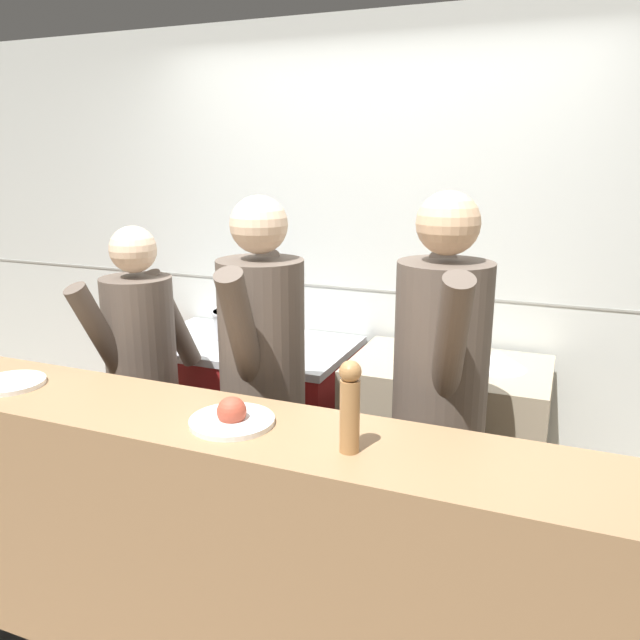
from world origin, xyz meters
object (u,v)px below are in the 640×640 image
object	(u,v)px
oven_range	(250,416)
chef_line	(439,397)
mixing_bowl_steel	(498,360)
stock_pot	(237,323)
plated_dish_main	(10,383)
chef_head_cook	(143,377)
pepper_mill	(350,405)
chefs_knife	(457,375)
chef_sous	(263,383)
plated_dish_appetiser	(232,417)

from	to	relation	value
oven_range	chef_line	size ratio (longest dim) A/B	0.66
mixing_bowl_steel	stock_pot	bearing A→B (deg)	178.80
stock_pot	plated_dish_main	distance (m)	1.36
stock_pot	chef_head_cook	distance (m)	0.74
stock_pot	pepper_mill	world-z (taller)	pepper_mill
chefs_knife	pepper_mill	world-z (taller)	pepper_mill
oven_range	stock_pot	distance (m)	0.53
chefs_knife	chef_head_cook	size ratio (longest dim) A/B	0.20
mixing_bowl_steel	pepper_mill	bearing A→B (deg)	-101.66
mixing_bowl_steel	chef_sous	size ratio (longest dim) A/B	0.16
chefs_knife	plated_dish_appetiser	distance (m)	1.24
plated_dish_main	chef_sous	bearing A→B (deg)	35.21
chefs_knife	pepper_mill	distance (m)	1.19
stock_pot	mixing_bowl_steel	bearing A→B (deg)	-1.20
oven_range	plated_dish_appetiser	xyz separation A→B (m)	(0.65, -1.28, 0.62)
plated_dish_main	plated_dish_appetiser	distance (m)	0.96
plated_dish_appetiser	chef_line	size ratio (longest dim) A/B	0.16
mixing_bowl_steel	chef_sous	xyz separation A→B (m)	(-0.87, -0.76, 0.03)
stock_pot	chef_head_cook	size ratio (longest dim) A/B	0.17
chef_head_cook	chef_line	size ratio (longest dim) A/B	0.90
stock_pot	plated_dish_main	bearing A→B (deg)	-99.15
stock_pot	plated_dish_appetiser	size ratio (longest dim) A/B	0.99
oven_range	chef_line	bearing A→B (deg)	-28.74
mixing_bowl_steel	plated_dish_main	distance (m)	2.11
mixing_bowl_steel	pepper_mill	distance (m)	1.39
stock_pot	mixing_bowl_steel	size ratio (longest dim) A/B	1.01
plated_dish_main	chef_sous	distance (m)	0.97
pepper_mill	chef_head_cook	size ratio (longest dim) A/B	0.18
chefs_knife	plated_dish_appetiser	size ratio (longest dim) A/B	1.12
oven_range	plated_dish_main	size ratio (longest dim) A/B	4.55
chefs_knife	oven_range	bearing A→B (deg)	171.54
pepper_mill	chefs_knife	bearing A→B (deg)	84.05
stock_pot	chef_sous	distance (m)	0.97
oven_range	chefs_knife	bearing A→B (deg)	-8.46
plated_dish_appetiser	stock_pot	bearing A→B (deg)	119.00
stock_pot	chef_line	distance (m)	1.47
mixing_bowl_steel	oven_range	bearing A→B (deg)	-179.14
plated_dish_appetiser	chef_line	xyz separation A→B (m)	(0.55, 0.63, -0.08)
plated_dish_main	mixing_bowl_steel	bearing A→B (deg)	38.50
pepper_mill	stock_pot	bearing A→B (deg)	130.11
oven_range	chef_sous	bearing A→B (deg)	-57.11
mixing_bowl_steel	chef_sous	distance (m)	1.15
chef_head_cook	chef_sous	size ratio (longest dim) A/B	0.91
oven_range	chefs_knife	xyz separation A→B (m)	(1.19, -0.18, 0.46)
chef_sous	chef_line	world-z (taller)	chef_line
stock_pot	plated_dish_main	size ratio (longest dim) A/B	1.08
plated_dish_main	pepper_mill	size ratio (longest dim) A/B	0.90
chefs_knife	plated_dish_main	world-z (taller)	plated_dish_main
plated_dish_main	stock_pot	bearing A→B (deg)	80.85
plated_dish_appetiser	chef_sous	distance (m)	0.58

